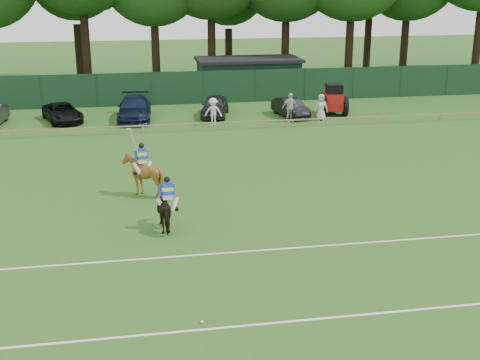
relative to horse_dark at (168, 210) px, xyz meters
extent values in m
plane|color=#1E4C14|center=(2.56, -1.70, -0.77)|extent=(160.00, 160.00, 0.00)
imported|color=black|center=(0.00, 0.00, 0.00)|extent=(1.02, 1.90, 1.54)
imported|color=brown|center=(-0.82, 4.22, 0.18)|extent=(1.81, 1.96, 1.89)
imported|color=black|center=(-5.64, 20.56, -0.15)|extent=(3.27, 4.84, 1.23)
imported|color=#0F1A32|center=(-0.85, 20.31, 0.01)|extent=(2.49, 5.48, 1.56)
imported|color=#28282B|center=(4.71, 20.57, -0.05)|extent=(2.67, 4.53, 1.45)
imported|color=black|center=(9.87, 19.45, -0.14)|extent=(2.06, 4.01, 1.26)
imported|color=silver|center=(4.21, 17.79, 0.12)|extent=(1.30, 0.99, 1.79)
imported|color=beige|center=(9.38, 17.75, 0.22)|extent=(1.24, 0.79, 1.97)
imported|color=beige|center=(11.61, 17.90, 0.12)|extent=(0.95, 0.69, 1.78)
cube|color=silver|center=(0.00, 0.00, 0.54)|extent=(0.39, 0.30, 0.18)
cube|color=blue|center=(0.00, 0.00, 0.86)|extent=(0.43, 0.35, 0.51)
cube|color=yellow|center=(0.00, 0.00, 0.84)|extent=(0.46, 0.33, 0.18)
sphere|color=black|center=(0.00, 0.00, 1.23)|extent=(0.25, 0.25, 0.25)
cylinder|color=silver|center=(0.26, -0.02, 0.24)|extent=(0.42, 0.37, 0.59)
cylinder|color=silver|center=(-0.25, -0.08, 0.24)|extent=(0.42, 0.32, 0.59)
cube|color=silver|center=(-0.82, 4.22, 0.82)|extent=(0.40, 0.32, 0.18)
cube|color=blue|center=(-0.82, 4.22, 1.14)|extent=(0.45, 0.37, 0.51)
cube|color=yellow|center=(-0.82, 4.22, 1.12)|extent=(0.47, 0.36, 0.18)
sphere|color=black|center=(-0.82, 4.22, 1.51)|extent=(0.25, 0.25, 0.25)
cylinder|color=silver|center=(-0.55, 4.22, 0.52)|extent=(0.41, 0.39, 0.59)
cylinder|color=silver|center=(-1.06, 4.13, 0.52)|extent=(0.42, 0.31, 0.59)
cylinder|color=tan|center=(-1.12, 4.22, 1.69)|extent=(0.37, 0.53, 1.17)
sphere|color=silver|center=(0.42, -7.35, -0.72)|extent=(0.09, 0.09, 0.09)
cube|color=silver|center=(2.56, -7.70, -0.76)|extent=(60.00, 0.10, 0.01)
cube|color=silver|center=(2.56, -2.70, -0.76)|extent=(60.00, 0.10, 0.01)
cube|color=#997F5B|center=(2.56, 16.30, -0.32)|extent=(62.00, 0.08, 0.08)
cube|color=#14351E|center=(2.56, 25.30, 0.48)|extent=(92.00, 0.04, 2.50)
cube|color=#14331E|center=(8.56, 28.30, 0.63)|extent=(8.00, 4.00, 2.80)
cube|color=black|center=(8.56, 28.30, 2.15)|extent=(8.40, 4.40, 0.24)
cube|color=#AE1410|center=(13.04, 19.80, 0.19)|extent=(1.50, 2.34, 1.19)
cube|color=black|center=(12.99, 19.43, 1.01)|extent=(1.26, 1.34, 0.82)
cylinder|color=black|center=(12.18, 19.28, -0.08)|extent=(0.47, 1.40, 1.37)
cylinder|color=black|center=(13.72, 19.05, -0.08)|extent=(0.47, 1.40, 1.37)
cylinder|color=black|center=(12.50, 20.80, -0.40)|extent=(0.38, 0.76, 0.73)
cylinder|color=black|center=(13.86, 20.60, -0.40)|extent=(0.38, 0.76, 0.73)
camera|label=1|loc=(-1.34, -23.32, 8.59)|focal=48.00mm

